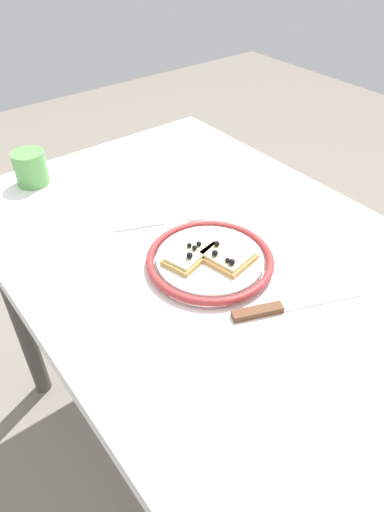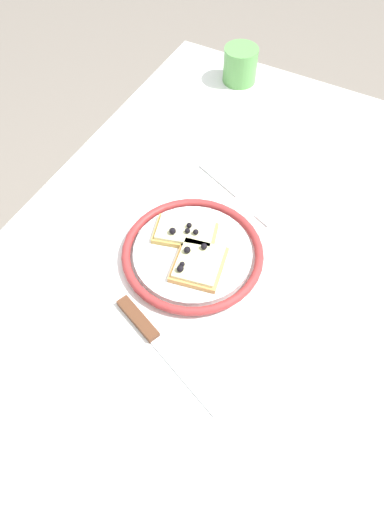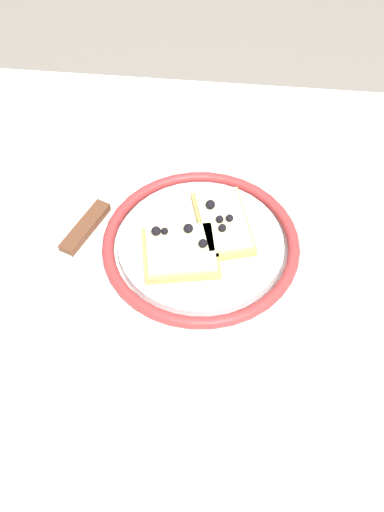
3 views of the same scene
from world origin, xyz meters
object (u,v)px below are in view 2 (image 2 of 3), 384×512
object	(u,v)px
pizza_slice_far	(198,263)
plate	(193,253)
pizza_slice_near	(185,232)
dining_table	(208,294)
fork	(236,194)
cup	(240,65)
knife	(150,333)

from	to	relation	value
pizza_slice_far	plate	bearing A→B (deg)	-134.45
pizza_slice_far	pizza_slice_near	bearing A→B (deg)	-132.86
dining_table	fork	xyz separation A→B (m)	(-0.18, -0.03, 0.09)
cup	pizza_slice_near	bearing A→B (deg)	13.81
plate	cup	bearing A→B (deg)	-163.87
pizza_slice_far	knife	distance (m)	0.14
pizza_slice_near	fork	xyz separation A→B (m)	(-0.15, 0.03, -0.02)
pizza_slice_far	knife	xyz separation A→B (m)	(0.14, -0.01, -0.02)
pizza_slice_near	cup	distance (m)	0.49
pizza_slice_near	fork	world-z (taller)	pizza_slice_near
plate	fork	distance (m)	0.17
dining_table	pizza_slice_near	world-z (taller)	pizza_slice_near
dining_table	pizza_slice_near	distance (m)	0.13
pizza_slice_far	cup	xyz separation A→B (m)	(-0.52, -0.17, 0.01)
pizza_slice_near	dining_table	bearing A→B (deg)	63.79
pizza_slice_far	cup	bearing A→B (deg)	-162.21
plate	knife	xyz separation A→B (m)	(0.16, 0.01, -0.01)
pizza_slice_far	cup	size ratio (longest dim) A/B	1.29
pizza_slice_far	knife	world-z (taller)	pizza_slice_far
fork	cup	bearing A→B (deg)	-155.99
dining_table	plate	distance (m)	0.10
pizza_slice_far	fork	distance (m)	0.19
dining_table	knife	xyz separation A→B (m)	(0.16, -0.02, 0.09)
pizza_slice_near	cup	bearing A→B (deg)	-166.19
fork	dining_table	bearing A→B (deg)	10.57
pizza_slice_near	pizza_slice_far	xyz separation A→B (m)	(0.05, 0.05, 0.00)
plate	cup	size ratio (longest dim) A/B	3.04
pizza_slice_near	cup	world-z (taller)	cup
dining_table	pizza_slice_far	xyz separation A→B (m)	(0.02, -0.01, 0.11)
dining_table	pizza_slice_near	xyz separation A→B (m)	(-0.03, -0.06, 0.11)
fork	knife	bearing A→B (deg)	1.64
plate	knife	distance (m)	0.16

